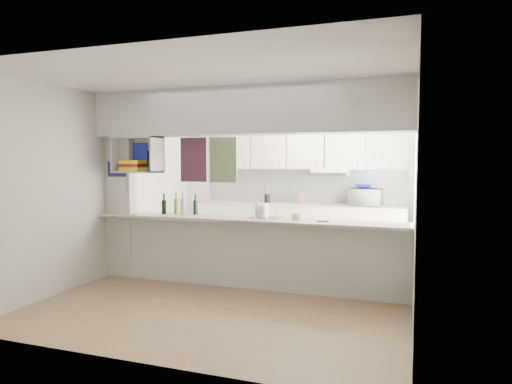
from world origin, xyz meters
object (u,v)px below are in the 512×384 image
at_px(microwave, 366,197).
at_px(bowl, 363,186).
at_px(dish_rack, 265,212).
at_px(wine_bottles, 180,206).

xyz_separation_m(microwave, bowl, (-0.04, 0.01, 0.18)).
height_order(dish_rack, wine_bottles, wine_bottles).
relative_size(bowl, dish_rack, 0.69).
height_order(bowl, wine_bottles, bowl).
distance_m(dish_rack, wine_bottles, 1.26).
bearing_deg(wine_bottles, microwave, 41.56).
bearing_deg(microwave, wine_bottles, 48.81).
bearing_deg(dish_rack, wine_bottles, 179.16).
bearing_deg(wine_bottles, bowl, 42.26).
xyz_separation_m(microwave, wine_bottles, (-2.33, -2.06, -0.03)).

